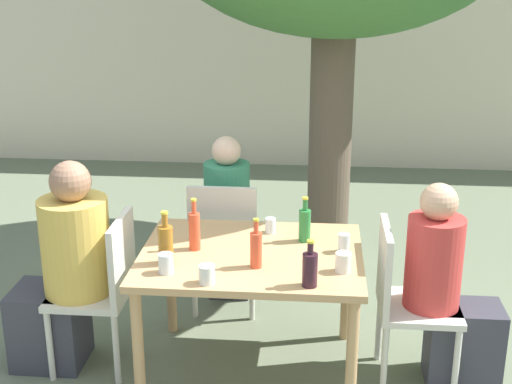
{
  "coord_description": "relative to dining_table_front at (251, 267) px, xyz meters",
  "views": [
    {
      "loc": [
        0.34,
        -3.58,
        2.31
      ],
      "look_at": [
        0.0,
        0.3,
        1.0
      ],
      "focal_mm": 50.0,
      "sensor_mm": 36.0,
      "label": 1
    }
  ],
  "objects": [
    {
      "name": "dining_table_front",
      "position": [
        0.0,
        0.0,
        0.0
      ],
      "size": [
        1.22,
        0.96,
        0.75
      ],
      "color": "tan",
      "rests_on": "ground_plane"
    },
    {
      "name": "patio_chair_2",
      "position": [
        -0.24,
        0.71,
        -0.13
      ],
      "size": [
        0.44,
        0.44,
        0.92
      ],
      "rotation": [
        0.0,
        0.0,
        3.14
      ],
      "color": "beige",
      "rests_on": "ground_plane"
    },
    {
      "name": "drinking_glass_2",
      "position": [
        0.09,
        0.3,
        0.13
      ],
      "size": [
        0.06,
        0.06,
        0.09
      ],
      "color": "silver",
      "rests_on": "dining_table_front"
    },
    {
      "name": "cafe_building_wall",
      "position": [
        0.0,
        4.28,
        0.74
      ],
      "size": [
        10.0,
        0.08,
        2.8
      ],
      "color": "beige",
      "rests_on": "ground_plane"
    },
    {
      "name": "person_seated_1",
      "position": [
        1.08,
        -0.0,
        -0.14
      ],
      "size": [
        0.55,
        0.31,
        1.17
      ],
      "rotation": [
        0.0,
        0.0,
        1.57
      ],
      "color": "#383842",
      "rests_on": "ground_plane"
    },
    {
      "name": "drinking_glass_3",
      "position": [
        0.49,
        -0.2,
        0.14
      ],
      "size": [
        0.08,
        0.08,
        0.1
      ],
      "color": "silver",
      "rests_on": "dining_table_front"
    },
    {
      "name": "person_seated_2",
      "position": [
        -0.24,
        0.96,
        -0.14
      ],
      "size": [
        0.31,
        0.55,
        1.18
      ],
      "rotation": [
        0.0,
        0.0,
        3.14
      ],
      "color": "#383842",
      "rests_on": "ground_plane"
    },
    {
      "name": "person_seated_0",
      "position": [
        -1.07,
        -0.0,
        -0.09
      ],
      "size": [
        0.59,
        0.39,
        1.24
      ],
      "rotation": [
        0.0,
        0.0,
        -1.57
      ],
      "color": "#383842",
      "rests_on": "ground_plane"
    },
    {
      "name": "drinking_glass_0",
      "position": [
        -0.41,
        -0.3,
        0.14
      ],
      "size": [
        0.08,
        0.08,
        0.1
      ],
      "color": "silver",
      "rests_on": "dining_table_front"
    },
    {
      "name": "green_bottle_0",
      "position": [
        0.29,
        0.19,
        0.19
      ],
      "size": [
        0.07,
        0.07,
        0.26
      ],
      "color": "#287A38",
      "rests_on": "dining_table_front"
    },
    {
      "name": "drinking_glass_1",
      "position": [
        -0.18,
        -0.4,
        0.13
      ],
      "size": [
        0.08,
        0.08,
        0.1
      ],
      "color": "silver",
      "rests_on": "dining_table_front"
    },
    {
      "name": "patio_chair_1",
      "position": [
        0.84,
        0.0,
        -0.13
      ],
      "size": [
        0.44,
        0.44,
        0.92
      ],
      "rotation": [
        0.0,
        0.0,
        1.57
      ],
      "color": "beige",
      "rests_on": "ground_plane"
    },
    {
      "name": "amber_bottle_3",
      "position": [
        -0.43,
        -0.18,
        0.2
      ],
      "size": [
        0.08,
        0.08,
        0.29
      ],
      "color": "#9E661E",
      "rests_on": "dining_table_front"
    },
    {
      "name": "soda_bottle_1",
      "position": [
        -0.32,
        0.02,
        0.2
      ],
      "size": [
        0.06,
        0.06,
        0.3
      ],
      "color": "#DB4C2D",
      "rests_on": "dining_table_front"
    },
    {
      "name": "soda_bottle_2",
      "position": [
        0.04,
        -0.19,
        0.19
      ],
      "size": [
        0.06,
        0.06,
        0.27
      ],
      "color": "#DB4C2D",
      "rests_on": "dining_table_front"
    },
    {
      "name": "wine_bottle_4",
      "position": [
        0.33,
        -0.39,
        0.18
      ],
      "size": [
        0.08,
        0.08,
        0.24
      ],
      "color": "#331923",
      "rests_on": "dining_table_front"
    },
    {
      "name": "patio_chair_0",
      "position": [
        -0.84,
        0.0,
        -0.13
      ],
      "size": [
        0.44,
        0.44,
        0.92
      ],
      "rotation": [
        0.0,
        0.0,
        -1.57
      ],
      "color": "beige",
      "rests_on": "ground_plane"
    },
    {
      "name": "ground_plane",
      "position": [
        0.0,
        0.0,
        -0.66
      ],
      "size": [
        30.0,
        30.0,
        0.0
      ],
      "primitive_type": "plane",
      "color": "#667056"
    },
    {
      "name": "drinking_glass_4",
      "position": [
        0.51,
        0.05,
        0.14
      ],
      "size": [
        0.06,
        0.06,
        0.11
      ],
      "color": "silver",
      "rests_on": "dining_table_front"
    }
  ]
}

